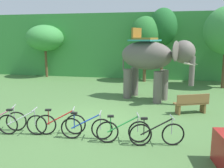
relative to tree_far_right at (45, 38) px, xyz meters
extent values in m
plane|color=#4C753D|center=(6.87, -9.88, -3.24)|extent=(80.00, 80.00, 0.00)
cube|color=#3D8E42|center=(6.87, 3.53, -0.62)|extent=(36.00, 6.00, 5.22)
cylinder|color=brown|center=(0.00, 0.00, -2.10)|extent=(0.20, 0.20, 2.28)
ellipsoid|color=#3D8E42|center=(0.00, 0.00, 0.01)|extent=(3.08, 3.08, 2.14)
cylinder|color=brown|center=(8.28, -0.65, -2.15)|extent=(0.23, 0.23, 2.17)
ellipsoid|color=#28702D|center=(8.28, -0.65, 0.19)|extent=(2.30, 2.30, 2.79)
cylinder|color=brown|center=(9.53, -0.30, -1.83)|extent=(0.22, 0.22, 2.81)
ellipsoid|color=#1E6028|center=(9.53, -0.30, 0.81)|extent=(2.07, 2.07, 2.74)
ellipsoid|color=#665E56|center=(8.70, -6.00, -0.89)|extent=(3.22, 2.46, 1.50)
cylinder|color=#665E56|center=(9.68, -6.02, -2.44)|extent=(0.44, 0.44, 1.60)
cylinder|color=#665E56|center=(9.36, -6.72, -2.44)|extent=(0.44, 0.44, 1.60)
cylinder|color=#665E56|center=(8.03, -5.29, -2.44)|extent=(0.44, 0.44, 1.60)
cylinder|color=#665E56|center=(7.72, -5.99, -2.44)|extent=(0.44, 0.44, 1.60)
ellipsoid|color=#665E56|center=(10.53, -6.82, -0.64)|extent=(1.41, 1.36, 1.10)
ellipsoid|color=#665E56|center=(10.64, -6.19, -0.59)|extent=(0.49, 0.83, 0.96)
ellipsoid|color=#665E56|center=(10.14, -7.32, -0.59)|extent=(0.49, 0.83, 0.96)
cylinder|color=#665E56|center=(10.94, -7.00, -1.54)|extent=(0.26, 0.26, 1.40)
cone|color=beige|center=(10.98, -6.78, -1.19)|extent=(0.56, 0.34, 0.21)
cone|color=beige|center=(10.80, -7.18, -1.19)|extent=(0.56, 0.34, 0.21)
cube|color=teal|center=(8.61, -5.96, -0.11)|extent=(1.73, 1.74, 0.08)
cube|color=olive|center=(8.61, -5.96, -0.02)|extent=(1.37, 1.27, 0.10)
cube|color=olive|center=(8.15, -5.76, 0.26)|extent=(0.46, 0.86, 0.56)
cylinder|color=#665E56|center=(7.40, -5.43, -1.34)|extent=(0.08, 0.08, 0.90)
torus|color=black|center=(4.54, -11.61, -2.88)|extent=(0.69, 0.28, 0.71)
cylinder|color=pink|center=(4.04, -11.78, -2.63)|extent=(0.93, 0.35, 0.54)
cylinder|color=#9E9EA3|center=(4.49, -11.63, -2.60)|extent=(0.03, 0.03, 0.55)
cylinder|color=#9E9EA3|center=(4.49, -11.63, -2.33)|extent=(0.20, 0.50, 0.03)
torus|color=black|center=(4.45, -11.97, -2.88)|extent=(0.71, 0.16, 0.71)
torus|color=black|center=(5.44, -11.82, -2.88)|extent=(0.71, 0.16, 0.71)
cylinder|color=silver|center=(4.92, -11.90, -2.63)|extent=(0.97, 0.19, 0.54)
cylinder|color=silver|center=(4.55, -11.95, -2.62)|extent=(0.03, 0.03, 0.52)
cube|color=black|center=(4.55, -11.95, -2.36)|extent=(0.21, 0.13, 0.06)
cylinder|color=#9E9EA3|center=(5.39, -11.82, -2.60)|extent=(0.03, 0.03, 0.55)
cylinder|color=#9E9EA3|center=(5.39, -11.82, -2.33)|extent=(0.11, 0.52, 0.03)
torus|color=black|center=(5.73, -11.73, -2.88)|extent=(0.70, 0.21, 0.71)
torus|color=black|center=(6.70, -11.49, -2.88)|extent=(0.70, 0.21, 0.71)
cylinder|color=red|center=(6.19, -11.62, -2.63)|extent=(0.95, 0.27, 0.54)
cylinder|color=red|center=(5.83, -11.70, -2.62)|extent=(0.03, 0.03, 0.52)
cube|color=black|center=(5.83, -11.70, -2.36)|extent=(0.22, 0.14, 0.06)
cylinder|color=#9E9EA3|center=(6.65, -11.51, -2.60)|extent=(0.03, 0.03, 0.55)
cylinder|color=#9E9EA3|center=(6.65, -11.51, -2.33)|extent=(0.15, 0.51, 0.03)
torus|color=black|center=(6.70, -11.87, -2.88)|extent=(0.71, 0.14, 0.71)
torus|color=black|center=(7.69, -11.75, -2.88)|extent=(0.71, 0.14, 0.71)
cylinder|color=blue|center=(7.17, -11.81, -2.63)|extent=(0.97, 0.17, 0.54)
cylinder|color=blue|center=(6.80, -11.86, -2.62)|extent=(0.03, 0.03, 0.52)
cube|color=black|center=(6.80, -11.86, -2.36)|extent=(0.21, 0.12, 0.06)
cylinder|color=#9E9EA3|center=(7.64, -11.75, -2.60)|extent=(0.03, 0.03, 0.55)
cylinder|color=#9E9EA3|center=(7.64, -11.75, -2.33)|extent=(0.10, 0.52, 0.03)
torus|color=black|center=(7.92, -11.96, -2.88)|extent=(0.70, 0.21, 0.71)
torus|color=black|center=(8.89, -11.73, -2.88)|extent=(0.70, 0.21, 0.71)
cylinder|color=green|center=(8.38, -11.85, -2.63)|extent=(0.95, 0.27, 0.54)
cylinder|color=green|center=(8.02, -11.94, -2.62)|extent=(0.03, 0.03, 0.52)
cube|color=black|center=(8.02, -11.94, -2.36)|extent=(0.22, 0.14, 0.06)
cylinder|color=#9E9EA3|center=(8.84, -11.74, -2.60)|extent=(0.03, 0.03, 0.55)
cylinder|color=#9E9EA3|center=(8.84, -11.74, -2.33)|extent=(0.15, 0.51, 0.03)
torus|color=black|center=(8.95, -11.98, -2.88)|extent=(0.70, 0.22, 0.71)
torus|color=black|center=(9.92, -11.74, -2.88)|extent=(0.70, 0.22, 0.71)
cylinder|color=black|center=(9.41, -11.87, -2.63)|extent=(0.95, 0.27, 0.54)
cylinder|color=black|center=(9.05, -11.96, -2.62)|extent=(0.03, 0.03, 0.52)
cube|color=black|center=(9.05, -11.96, -2.36)|extent=(0.22, 0.14, 0.06)
cylinder|color=#9E9EA3|center=(9.88, -11.76, -2.60)|extent=(0.03, 0.03, 0.55)
cylinder|color=#9E9EA3|center=(9.88, -11.76, -2.33)|extent=(0.15, 0.51, 0.03)
cube|color=brown|center=(10.82, -8.24, -2.79)|extent=(1.54, 0.96, 0.06)
cube|color=brown|center=(10.89, -8.41, -2.55)|extent=(1.40, 0.65, 0.40)
cube|color=brown|center=(10.27, -8.48, -3.01)|extent=(0.22, 0.36, 0.45)
cube|color=brown|center=(11.37, -8.00, -3.01)|extent=(0.22, 0.36, 0.45)
camera|label=1|loc=(9.48, -19.00, 0.01)|focal=39.11mm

